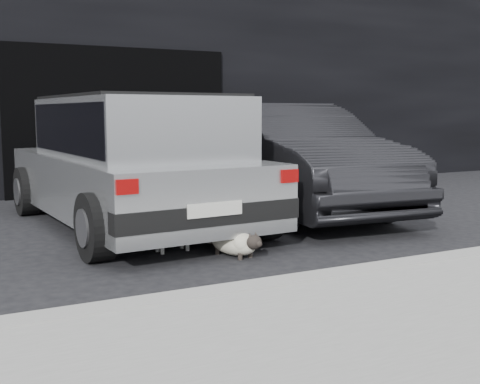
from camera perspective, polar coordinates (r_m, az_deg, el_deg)
name	(u,v)px	position (r m, az deg, el deg)	size (l,w,h in m)	color
ground	(136,239)	(7.08, -9.84, -4.41)	(80.00, 80.00, 0.00)	black
building_facade	(91,61)	(13.03, -13.97, 11.94)	(34.00, 4.00, 5.00)	black
garage_opening	(120,121)	(11.04, -11.32, 6.60)	(4.00, 0.10, 2.60)	black
curb	(343,277)	(5.24, 9.71, -7.99)	(18.00, 0.25, 0.12)	gray
sidewalk	(451,321)	(4.39, 19.36, -11.47)	(18.00, 2.20, 0.11)	gray
silver_hatchback	(134,156)	(7.69, -10.06, 3.35)	(2.47, 4.63, 1.66)	#A6A9AB
second_car	(287,157)	(8.91, 4.51, 3.29)	(1.68, 4.83, 1.59)	black
cat_siamese	(237,244)	(6.11, -0.27, -4.94)	(0.44, 0.81, 0.29)	beige
cat_white	(175,235)	(6.39, -6.16, -4.12)	(0.73, 0.29, 0.34)	silver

